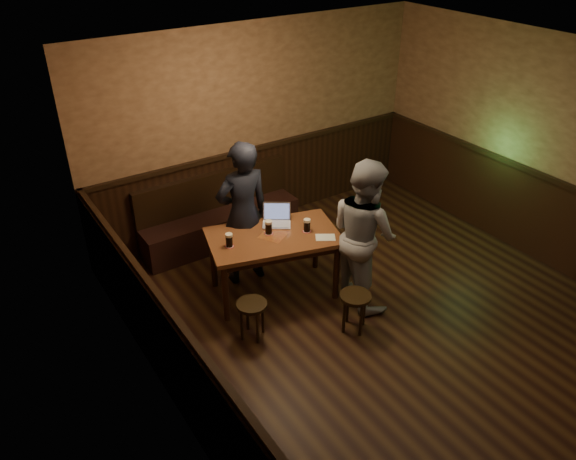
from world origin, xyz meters
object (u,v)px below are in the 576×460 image
(pint_mid, at_px, (269,227))
(pint_right, at_px, (307,225))
(pub_table, at_px, (273,243))
(stool_right, at_px, (355,302))
(stool_left, at_px, (252,310))
(person_suit, at_px, (243,214))
(pint_left, at_px, (229,240))
(laptop, at_px, (277,218))
(bench, at_px, (219,221))
(person_grey, at_px, (364,233))

(pint_mid, relative_size, pint_right, 1.04)
(pub_table, height_order, stool_right, pub_table)
(stool_left, xyz_separation_m, person_suit, (0.48, 0.99, 0.55))
(pint_left, relative_size, laptop, 0.39)
(stool_right, height_order, pint_left, pint_left)
(bench, distance_m, person_grey, 2.25)
(laptop, bearing_deg, pint_right, -28.16)
(stool_right, distance_m, laptop, 1.37)
(pub_table, bearing_deg, bench, 105.30)
(pub_table, relative_size, pint_mid, 9.90)
(person_suit, bearing_deg, pint_left, 48.09)
(stool_left, bearing_deg, bench, 72.38)
(stool_left, bearing_deg, laptop, 43.80)
(bench, bearing_deg, pint_left, -111.70)
(bench, height_order, person_grey, person_grey)
(stool_right, bearing_deg, laptop, 98.37)
(stool_left, distance_m, pint_right, 1.18)
(pint_mid, height_order, pint_right, pint_mid)
(bench, height_order, pint_right, same)
(stool_left, height_order, person_grey, person_grey)
(bench, xyz_separation_m, stool_left, (-0.62, -1.94, 0.04))
(laptop, distance_m, person_grey, 1.05)
(bench, xyz_separation_m, laptop, (0.18, -1.18, 0.54))
(stool_left, height_order, laptop, laptop)
(bench, distance_m, stool_right, 2.47)
(pub_table, height_order, person_grey, person_grey)
(pint_right, height_order, person_grey, person_grey)
(stool_left, distance_m, pint_mid, 1.00)
(laptop, bearing_deg, pint_left, -133.77)
(laptop, xyz_separation_m, person_grey, (0.60, -0.86, 0.03))
(pint_left, relative_size, pint_right, 1.01)
(bench, distance_m, pub_table, 1.44)
(bench, bearing_deg, stool_right, -81.43)
(stool_right, distance_m, person_grey, 0.78)
(pint_left, distance_m, pint_right, 0.92)
(stool_right, relative_size, pint_mid, 2.76)
(stool_left, bearing_deg, pint_left, 81.83)
(bench, relative_size, pint_right, 13.73)
(pint_left, distance_m, pint_mid, 0.50)
(stool_left, height_order, stool_right, stool_right)
(pub_table, height_order, pint_mid, pint_mid)
(stool_right, bearing_deg, pint_left, 128.81)
(pint_left, distance_m, person_grey, 1.49)
(pint_mid, bearing_deg, pub_table, -68.29)
(person_suit, bearing_deg, pint_right, 134.84)
(laptop, distance_m, person_suit, 0.40)
(stool_right, bearing_deg, pint_right, 90.05)
(pint_mid, bearing_deg, bench, 88.96)
(pint_left, xyz_separation_m, person_suit, (0.39, 0.38, 0.03))
(pub_table, xyz_separation_m, pint_right, (0.37, -0.14, 0.18))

